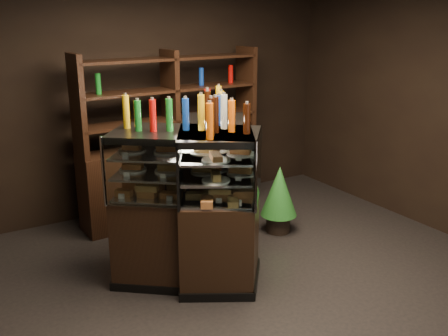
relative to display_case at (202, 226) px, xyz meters
The scene contains 7 objects.
ground 0.80m from the display_case, 62.19° to the right, with size 5.00×5.00×0.00m, color black.
room_shell 1.60m from the display_case, 62.19° to the right, with size 5.02×5.02×3.01m.
display_case is the anchor object (origin of this frame).
food_display 0.60m from the display_case, 78.57° to the right, with size 1.25×1.13×0.44m.
bottles_top 1.08m from the display_case, 101.43° to the left, with size 1.08×0.99×0.30m.
potted_conifer 1.26m from the display_case, 18.56° to the left, with size 0.41×0.41×0.88m.
back_shelving 1.54m from the display_case, 75.40° to the left, with size 2.26×0.55×2.00m.
Camera 1 is at (-2.31, -3.24, 2.36)m, focal length 40.00 mm.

